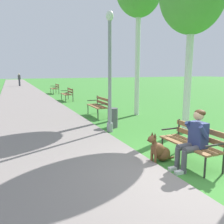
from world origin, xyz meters
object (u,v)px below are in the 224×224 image
Objects in this scene: pedestrian_distant at (19,80)px; dog_brown at (160,150)px; park_bench_far at (68,93)px; lamp_post_near at (110,72)px; litter_bin at (113,118)px; park_bench_furthest at (55,88)px; person_seated_on_near_bench at (194,137)px; park_bench_mid at (99,105)px; park_bench_near at (193,141)px.

dog_brown is at bearing -86.31° from pedestrian_distant.
park_bench_far is 0.39× the size of lamp_post_near.
litter_bin is at bearing 57.87° from lamp_post_near.
lamp_post_near is 1.76m from litter_bin.
park_bench_far is 1.80× the size of dog_brown.
park_bench_far is at bearing 87.19° from dog_brown.
park_bench_far is at bearing -91.11° from park_bench_furthest.
park_bench_furthest reaches higher than litter_bin.
litter_bin is at bearing 90.93° from person_seated_on_near_bench.
person_seated_on_near_bench is at bearing -92.08° from park_bench_mid.
lamp_post_near is (-0.58, -8.75, 1.48)m from park_bench_far.
dog_brown is at bearing -89.85° from lamp_post_near.
lamp_post_near reaches higher than dog_brown.
park_bench_furthest is 14.21m from lamp_post_near.
park_bench_mid is 1.00× the size of park_bench_far.
litter_bin is (-0.34, -13.58, -0.16)m from park_bench_furthest.
park_bench_mid is 5.98m from park_bench_far.
park_bench_mid is 1.80× the size of dog_brown.
park_bench_furthest is at bearing 89.74° from park_bench_mid.
park_bench_furthest is at bearing 88.89° from park_bench_far.
person_seated_on_near_bench is (-0.21, -0.26, 0.17)m from park_bench_near.
park_bench_near is 17.33m from park_bench_furthest.
dog_brown is (-0.60, 0.35, -0.25)m from park_bench_near.
park_bench_near is 2.14× the size of litter_bin.
park_bench_far is at bearing 90.16° from park_bench_near.
pedestrian_distant is (-1.84, 25.73, -1.15)m from lamp_post_near.
person_seated_on_near_bench is (-0.28, -17.59, 0.17)m from park_bench_furthest.
park_bench_near is 0.39× the size of lamp_post_near.
dog_brown is 3.42m from litter_bin.
lamp_post_near is at bearing -85.92° from pedestrian_distant.
person_seated_on_near_bench is at bearing -89.07° from litter_bin.
park_bench_mid is 5.68m from dog_brown.
park_bench_mid reaches higher than litter_bin.
pedestrian_distant is at bearing 94.94° from litter_bin.
pedestrian_distant is at bearing 102.24° from park_bench_furthest.
litter_bin is 0.42× the size of pedestrian_distant.
litter_bin is 25.29m from pedestrian_distant.
park_bench_near is at bearing -85.85° from litter_bin.
lamp_post_near is 25.82m from pedestrian_distant.
park_bench_far is 12.23m from person_seated_on_near_bench.
dog_brown reaches higher than litter_bin.
pedestrian_distant is (-2.24, 29.20, 0.16)m from person_seated_on_near_bench.
park_bench_near and park_bench_mid have the same top height.
park_bench_far is 1.20× the size of person_seated_on_near_bench.
park_bench_furthest is 1.20× the size of person_seated_on_near_bench.
lamp_post_near is (-0.01, 2.86, 1.73)m from dog_brown.
park_bench_mid is 1.00× the size of park_bench_furthest.
park_bench_far is 5.36m from park_bench_furthest.
park_bench_mid is at bearing 82.56° from litter_bin.
pedestrian_distant is (-2.47, 22.96, 0.33)m from park_bench_mid.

